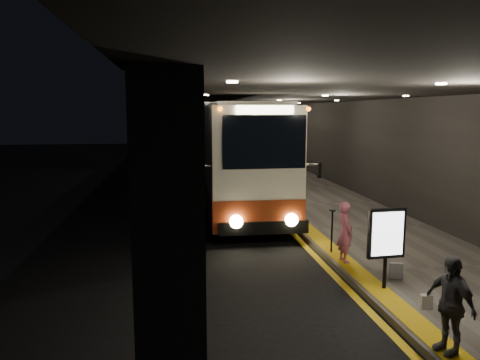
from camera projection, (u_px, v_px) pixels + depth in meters
ground at (224, 245)px, 13.85m from camera, size 90.00×90.00×0.00m
lane_line_white at (165, 211)px, 18.49m from camera, size 0.12×50.00×0.01m
kerb_stripe_yellow at (268, 208)px, 19.08m from camera, size 0.18×50.00×0.01m
sidewalk at (324, 205)px, 19.40m from camera, size 4.50×50.00×0.15m
tactile_strip at (280, 204)px, 19.13m from camera, size 0.50×50.00×0.01m
terminal_wall at (379, 134)px, 19.29m from camera, size 0.10×50.00×6.00m
support_columns at (171, 158)px, 17.24m from camera, size 0.80×24.80×4.40m
canopy at (273, 94)px, 18.43m from camera, size 9.00×50.00×0.40m
coach_main at (235, 158)px, 19.60m from camera, size 2.96×13.20×4.10m
coach_second at (214, 147)px, 28.69m from camera, size 2.47×11.58×3.64m
coach_third at (195, 134)px, 46.08m from camera, size 2.46×11.00×3.44m
passenger_boarding at (345, 232)px, 11.73m from camera, size 0.41×0.59×1.54m
passenger_waiting_grey at (450, 304)px, 7.29m from camera, size 0.70×1.02×1.59m
bag_polka at (396, 271)px, 10.64m from camera, size 0.32×0.23×0.36m
bag_plain at (426, 302)px, 9.01m from camera, size 0.23×0.14×0.28m
info_sign at (387, 235)px, 9.87m from camera, size 0.84×0.17×1.76m
stanchion_post at (332, 231)px, 12.56m from camera, size 0.05×0.05×1.15m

